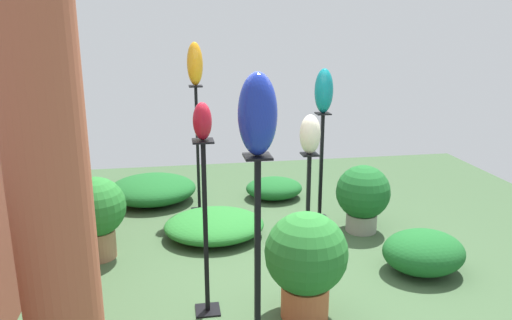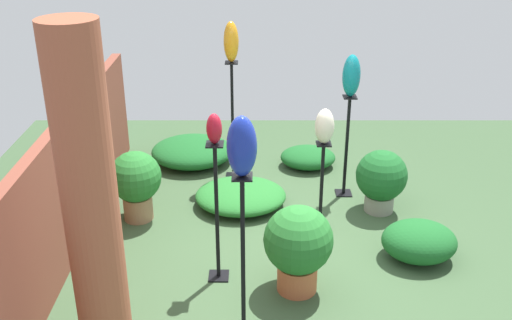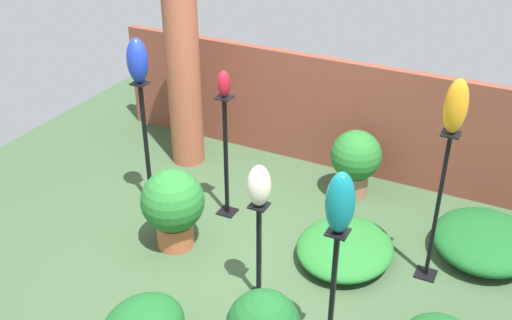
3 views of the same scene
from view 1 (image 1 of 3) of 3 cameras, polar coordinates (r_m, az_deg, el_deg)
name	(u,v)px [view 1 (image 1 of 3)]	position (r m, az deg, el deg)	size (l,w,h in m)	color
ground_plane	(278,279)	(4.75, 2.53, -13.41)	(8.00, 8.00, 0.00)	#385133
brick_wall_back	(9,222)	(4.56, -26.41, -6.36)	(5.60, 0.12, 1.44)	brown
brick_pillar	(52,203)	(2.81, -22.32, -4.56)	(0.42, 0.42, 2.77)	#9E5138
pedestal_teal	(321,171)	(5.93, 7.43, -1.31)	(0.20, 0.20, 1.30)	black
pedestal_ivory	(308,208)	(5.10, 5.96, -5.48)	(0.20, 0.20, 1.05)	black
pedestal_cobalt	(257,282)	(3.23, 0.17, -13.74)	(0.20, 0.20, 1.54)	black
pedestal_ruby	(206,236)	(3.99, -5.78, -8.63)	(0.20, 0.20, 1.44)	black
pedestal_amber	(198,155)	(6.13, -6.67, 0.60)	(0.20, 0.20, 1.58)	black
art_vase_teal	(324,91)	(5.73, 7.76, 7.84)	(0.22, 0.21, 0.50)	#0F727A
art_vase_ivory	(310,134)	(4.89, 6.20, 2.94)	(0.21, 0.20, 0.39)	beige
art_vase_cobalt	(258,114)	(2.87, 0.19, 5.25)	(0.22, 0.23, 0.49)	#192D9E
art_vase_ruby	(202,121)	(3.71, -6.15, 4.43)	(0.14, 0.14, 0.28)	maroon
art_vase_amber	(195,64)	(5.95, -7.00, 10.85)	(0.20, 0.19, 0.50)	orange
potted_plant_walkway_edge	(363,195)	(5.72, 12.12, -3.94)	(0.61, 0.61, 0.77)	gray
potted_plant_front_right	(96,212)	(5.19, -17.82, -5.67)	(0.59, 0.59, 0.84)	#936B4C
potted_plant_front_left	(306,259)	(4.00, 5.74, -11.20)	(0.66, 0.66, 0.88)	#B25B38
foliage_bed_east	(274,188)	(6.74, 2.08, -3.24)	(0.65, 0.76, 0.27)	#195923
foliage_bed_west	(424,252)	(5.04, 18.60, -9.94)	(0.66, 0.78, 0.40)	#195923
foliage_bed_center	(152,189)	(6.72, -11.78, -3.29)	(1.05, 1.14, 0.34)	#195923
foliage_bed_rear	(214,225)	(5.57, -4.79, -7.44)	(0.97, 1.10, 0.26)	#236B28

